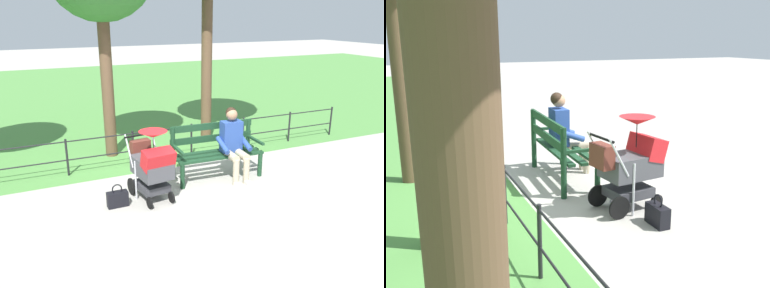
% 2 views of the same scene
% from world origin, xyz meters
% --- Properties ---
extents(ground_plane, '(60.00, 60.00, 0.00)m').
position_xyz_m(ground_plane, '(0.00, 0.00, 0.00)').
color(ground_plane, '#ADA89E').
extents(park_bench, '(1.62, 0.67, 0.96)m').
position_xyz_m(park_bench, '(-0.59, -0.12, 0.53)').
color(park_bench, '#193D23').
rests_on(park_bench, ground).
extents(person_on_bench, '(0.55, 0.74, 1.28)m').
position_xyz_m(person_on_bench, '(-0.84, 0.11, 0.68)').
color(person_on_bench, tan).
rests_on(person_on_bench, ground).
extents(stroller, '(0.60, 0.93, 1.15)m').
position_xyz_m(stroller, '(0.76, 0.33, 0.59)').
color(stroller, black).
rests_on(stroller, ground).
extents(handbag, '(0.32, 0.14, 0.37)m').
position_xyz_m(handbag, '(1.33, 0.35, 0.13)').
color(handbag, black).
rests_on(handbag, ground).
extents(park_fence, '(8.66, 0.04, 0.70)m').
position_xyz_m(park_fence, '(-0.50, -1.22, 0.42)').
color(park_fence, black).
rests_on(park_fence, ground).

